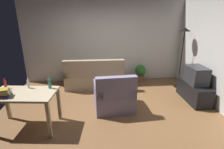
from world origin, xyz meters
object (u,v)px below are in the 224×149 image
(potted_plant, at_px, (140,72))
(torchiere_lamp, at_px, (183,42))
(bottle_tall, at_px, (50,83))
(tv_stand, at_px, (194,92))
(armchair, at_px, (114,97))
(desk, at_px, (24,98))
(tv, at_px, (196,75))
(couch, at_px, (94,77))
(book_stack, at_px, (3,93))
(bottle_red, at_px, (5,84))
(bottle_clear, at_px, (28,84))

(potted_plant, bearing_deg, torchiere_lamp, -28.40)
(potted_plant, relative_size, bottle_tall, 2.44)
(tv_stand, xyz_separation_m, armchair, (-2.13, -0.28, 0.08))
(desk, bearing_deg, tv, 18.37)
(couch, xyz_separation_m, book_stack, (-1.60, -2.19, 0.53))
(torchiere_lamp, bearing_deg, tv, -89.77)
(bottle_red, bearing_deg, desk, -31.55)
(book_stack, bearing_deg, desk, 29.23)
(tv, bearing_deg, book_stack, 103.48)
(couch, height_order, torchiere_lamp, torchiere_lamp)
(couch, xyz_separation_m, bottle_clear, (-1.30, -1.80, 0.54))
(tv, distance_m, desk, 4.03)
(tv_stand, distance_m, potted_plant, 1.84)
(torchiere_lamp, bearing_deg, armchair, -150.85)
(tv_stand, distance_m, armchair, 2.15)
(bottle_tall, bearing_deg, tv, 10.89)
(couch, relative_size, book_stack, 6.40)
(tv, height_order, armchair, same)
(bottle_tall, bearing_deg, torchiere_lamp, 24.43)
(tv_stand, bearing_deg, book_stack, 103.50)
(bottle_clear, bearing_deg, torchiere_lamp, 21.37)
(bottle_red, bearing_deg, torchiere_lamp, 19.03)
(couch, bearing_deg, bottle_red, 45.22)
(torchiere_lamp, distance_m, potted_plant, 1.63)
(torchiere_lamp, relative_size, armchair, 1.89)
(potted_plant, bearing_deg, couch, -168.47)
(torchiere_lamp, bearing_deg, potted_plant, 151.60)
(desk, xyz_separation_m, bottle_red, (-0.43, 0.26, 0.20))
(couch, relative_size, bottle_clear, 8.68)
(couch, relative_size, torchiere_lamp, 0.98)
(couch, relative_size, bottle_red, 8.56)
(armchair, relative_size, book_stack, 3.47)
(book_stack, bearing_deg, bottle_clear, 52.36)
(bottle_red, xyz_separation_m, book_stack, (0.15, -0.41, -0.01))
(torchiere_lamp, bearing_deg, couch, 174.14)
(potted_plant, distance_m, book_stack, 4.04)
(torchiere_lamp, height_order, potted_plant, torchiere_lamp)
(bottle_tall, bearing_deg, tv_stand, 10.90)
(torchiere_lamp, xyz_separation_m, book_stack, (-4.21, -1.92, -0.58))
(desk, distance_m, book_stack, 0.36)
(tv_stand, height_order, bottle_red, bottle_red)
(bottle_red, distance_m, book_stack, 0.44)
(tv_stand, distance_m, torchiere_lamp, 1.48)
(tv, xyz_separation_m, desk, (-3.94, -0.86, -0.05))
(bottle_tall, relative_size, book_stack, 0.85)
(bottle_red, height_order, book_stack, bottle_red)
(potted_plant, height_order, bottle_tall, bottle_tall)
(armchair, distance_m, book_stack, 2.26)
(desk, bearing_deg, torchiere_lamp, 30.26)
(tv_stand, xyz_separation_m, bottle_red, (-4.36, -0.60, 0.61))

